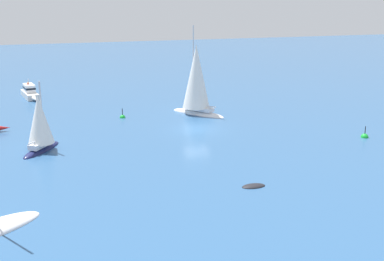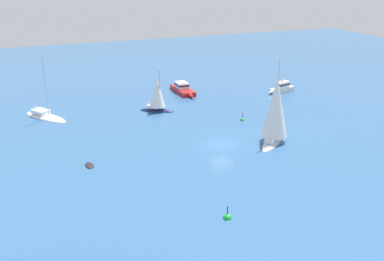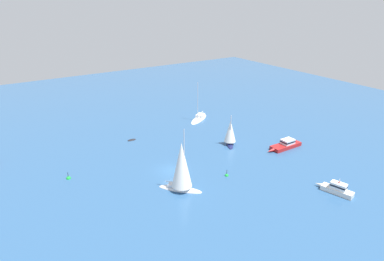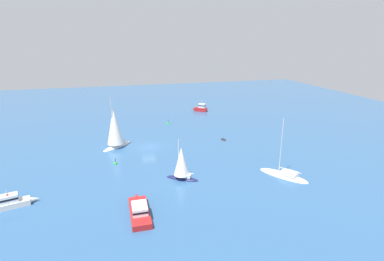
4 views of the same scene
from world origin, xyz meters
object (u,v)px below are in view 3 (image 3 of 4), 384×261
at_px(ketch, 199,119).
at_px(mooring_buoy, 69,178).
at_px(skiff, 132,140).
at_px(channel_buoy, 227,176).
at_px(powerboat, 336,189).
at_px(yacht, 181,168).
at_px(sailboat, 230,134).
at_px(launch, 286,145).

bearing_deg(ketch, mooring_buoy, -14.47).
distance_m(skiff, channel_buoy, 23.07).
height_order(powerboat, yacht, yacht).
relative_size(sailboat, channel_buoy, 4.79).
distance_m(ketch, channel_buoy, 27.35).
relative_size(powerboat, channel_buoy, 4.19).
bearing_deg(powerboat, sailboat, -9.42).
xyz_separation_m(ketch, launch, (-22.43, -4.87, 0.51)).
bearing_deg(sailboat, yacht, -28.45).
height_order(skiff, channel_buoy, channel_buoy).
distance_m(powerboat, mooring_buoy, 41.47).
relative_size(powerboat, yacht, 0.55).
bearing_deg(skiff, sailboat, -40.73).
bearing_deg(sailboat, channel_buoy, -8.37).
relative_size(sailboat, mooring_buoy, 4.45).
distance_m(sailboat, yacht, 19.10).
xyz_separation_m(powerboat, skiff, (34.89, 17.42, -0.71)).
bearing_deg(skiff, channel_buoy, -73.86).
bearing_deg(channel_buoy, skiff, 17.68).
height_order(yacht, mooring_buoy, yacht).
xyz_separation_m(sailboat, channel_buoy, (-9.50, 8.31, -2.29)).
distance_m(skiff, mooring_buoy, 17.24).
bearing_deg(skiff, launch, -41.53).
xyz_separation_m(launch, skiff, (19.56, 23.32, -0.61)).
relative_size(yacht, mooring_buoy, 7.02).
bearing_deg(launch, mooring_buoy, -15.74).
bearing_deg(sailboat, mooring_buoy, -64.14).
xyz_separation_m(sailboat, yacht, (-9.16, 16.70, 1.42)).
bearing_deg(mooring_buoy, skiff, -59.28).
distance_m(powerboat, yacht, 23.20).
xyz_separation_m(sailboat, mooring_buoy, (3.68, 30.14, -2.29)).
bearing_deg(yacht, skiff, 134.79).
xyz_separation_m(yacht, channel_buoy, (-0.34, -8.39, -3.71)).
distance_m(ketch, powerboat, 37.77).
bearing_deg(powerboat, ketch, -16.35).
distance_m(sailboat, mooring_buoy, 30.45).
height_order(skiff, yacht, yacht).
bearing_deg(sailboat, skiff, -96.38).
distance_m(sailboat, channel_buoy, 12.82).
height_order(ketch, channel_buoy, ketch).
height_order(channel_buoy, mooring_buoy, mooring_buoy).
bearing_deg(mooring_buoy, yacht, -133.69).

